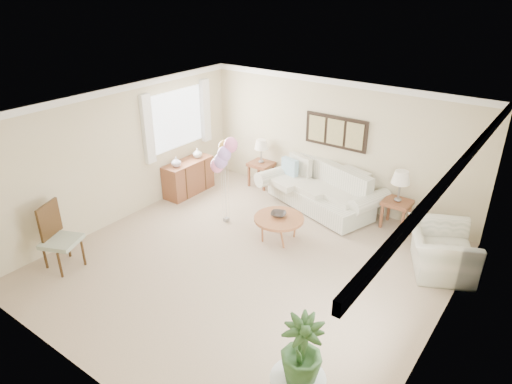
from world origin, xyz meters
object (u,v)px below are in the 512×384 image
accent_chair (58,235)px  armchair (441,250)px  sofa (321,191)px  coffee_table (279,219)px  balloon_cluster (224,155)px

accent_chair → armchair: bearing=34.7°
armchair → sofa: bearing=47.5°
coffee_table → armchair: (2.64, 0.74, -0.05)m
sofa → coffee_table: 1.60m
armchair → accent_chair: 6.22m
accent_chair → balloon_cluster: balloon_cluster is taller
accent_chair → balloon_cluster: size_ratio=0.62×
coffee_table → balloon_cluster: size_ratio=0.52×
coffee_table → balloon_cluster: (-1.20, -0.07, 0.98)m
balloon_cluster → armchair: bearing=11.9°
sofa → armchair: 2.79m
sofa → coffee_table: size_ratio=3.05×
coffee_table → accent_chair: accent_chair is taller
accent_chair → balloon_cluster: (1.27, 2.73, 0.84)m
coffee_table → accent_chair: 3.74m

